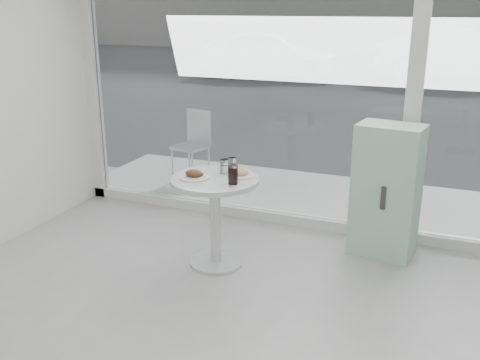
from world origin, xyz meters
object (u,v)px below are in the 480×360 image
at_px(main_table, 215,203).
at_px(plate_donut, 241,173).
at_px(car_silver, 460,55).
at_px(water_tumbler_a, 224,167).
at_px(car_white, 270,54).
at_px(plate_fritter, 195,175).
at_px(patio_chair, 194,141).
at_px(cola_glass, 233,175).
at_px(water_tumbler_b, 232,165).
at_px(mint_cabinet, 386,191).

height_order(main_table, plate_donut, plate_donut).
distance_m(car_silver, water_tumbler_a, 12.75).
relative_size(car_white, plate_donut, 18.35).
distance_m(car_white, plate_fritter, 12.44).
bearing_deg(water_tumbler_a, patio_chair, 123.63).
height_order(plate_fritter, cola_glass, cola_glass).
xyz_separation_m(car_silver, water_tumbler_b, (-1.70, -12.53, 0.06)).
relative_size(car_silver, plate_fritter, 19.24).
bearing_deg(cola_glass, car_silver, 83.09).
bearing_deg(plate_donut, main_table, -143.13).
xyz_separation_m(main_table, water_tumbler_b, (0.05, 0.24, 0.27)).
height_order(car_white, car_silver, car_silver).
xyz_separation_m(mint_cabinet, patio_chair, (-2.42, 1.15, -0.05)).
bearing_deg(plate_fritter, patio_chair, 116.87).
bearing_deg(mint_cabinet, water_tumbler_b, -149.00).
bearing_deg(plate_donut, car_white, 107.66).
relative_size(main_table, water_tumbler_b, 6.87).
bearing_deg(plate_donut, plate_fritter, -148.63).
relative_size(mint_cabinet, patio_chair, 1.36).
bearing_deg(mint_cabinet, plate_fritter, -141.68).
bearing_deg(car_silver, water_tumbler_b, 168.86).
height_order(car_white, water_tumbler_a, car_white).
bearing_deg(plate_fritter, plate_donut, 31.37).
height_order(car_white, plate_donut, car_white).
bearing_deg(patio_chair, car_silver, 88.10).
distance_m(mint_cabinet, car_silver, 12.04).
distance_m(mint_cabinet, plate_fritter, 1.65).
bearing_deg(patio_chair, cola_glass, -42.97).
xyz_separation_m(water_tumbler_b, cola_glass, (0.14, -0.33, 0.02)).
relative_size(plate_fritter, water_tumbler_b, 2.15).
relative_size(car_white, water_tumbler_b, 37.19).
height_order(mint_cabinet, water_tumbler_a, mint_cabinet).
xyz_separation_m(patio_chair, water_tumbler_a, (1.16, -1.75, 0.29)).
xyz_separation_m(plate_donut, water_tumbler_a, (-0.15, 0.02, 0.03)).
xyz_separation_m(car_silver, cola_glass, (-1.56, -12.86, 0.08)).
relative_size(water_tumbler_b, cola_glass, 0.75).
bearing_deg(water_tumbler_a, water_tumbler_b, 71.03).
height_order(plate_donut, cola_glass, cola_glass).
xyz_separation_m(car_silver, plate_donut, (-1.58, -12.65, 0.03)).
bearing_deg(plate_fritter, car_silver, 81.57).
height_order(car_white, plate_fritter, car_white).
bearing_deg(cola_glass, water_tumbler_a, 126.75).
height_order(patio_chair, water_tumbler_b, patio_chair).
xyz_separation_m(mint_cabinet, car_white, (-4.84, 11.15, 0.13)).
height_order(patio_chair, plate_donut, patio_chair).
height_order(patio_chair, water_tumbler_a, patio_chair).
bearing_deg(water_tumbler_b, water_tumbler_a, -108.97).
distance_m(car_silver, cola_glass, 12.96).
bearing_deg(cola_glass, main_table, 156.52).
distance_m(main_table, water_tumbler_a, 0.31).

